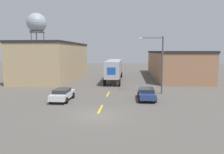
{
  "coord_description": "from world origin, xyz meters",
  "views": [
    {
      "loc": [
        2.82,
        -18.35,
        5.61
      ],
      "look_at": [
        0.32,
        12.07,
        1.94
      ],
      "focal_mm": 35.0,
      "sensor_mm": 36.0,
      "label": 1
    }
  ],
  "objects_px": {
    "semi_truck": "(114,68)",
    "water_tower": "(37,23)",
    "parked_car_right_near": "(147,93)",
    "parked_car_left_near": "(62,94)",
    "street_lamp": "(159,60)"
  },
  "relations": [
    {
      "from": "semi_truck",
      "to": "water_tower",
      "type": "distance_m",
      "value": 40.21
    },
    {
      "from": "parked_car_right_near",
      "to": "water_tower",
      "type": "distance_m",
      "value": 55.27
    },
    {
      "from": "semi_truck",
      "to": "parked_car_left_near",
      "type": "xyz_separation_m",
      "value": [
        -4.68,
        -16.92,
        -1.65
      ]
    },
    {
      "from": "semi_truck",
      "to": "street_lamp",
      "type": "distance_m",
      "value": 13.86
    },
    {
      "from": "parked_car_right_near",
      "to": "street_lamp",
      "type": "height_order",
      "value": "street_lamp"
    },
    {
      "from": "parked_car_right_near",
      "to": "water_tower",
      "type": "xyz_separation_m",
      "value": [
        -31.52,
        43.36,
        13.47
      ]
    },
    {
      "from": "parked_car_right_near",
      "to": "water_tower",
      "type": "relative_size",
      "value": 0.25
    },
    {
      "from": "parked_car_left_near",
      "to": "water_tower",
      "type": "height_order",
      "value": "water_tower"
    },
    {
      "from": "semi_truck",
      "to": "water_tower",
      "type": "relative_size",
      "value": 0.85
    },
    {
      "from": "semi_truck",
      "to": "water_tower",
      "type": "bearing_deg",
      "value": 133.42
    },
    {
      "from": "semi_truck",
      "to": "parked_car_right_near",
      "type": "relative_size",
      "value": 3.35
    },
    {
      "from": "semi_truck",
      "to": "parked_car_right_near",
      "type": "height_order",
      "value": "semi_truck"
    },
    {
      "from": "water_tower",
      "to": "street_lamp",
      "type": "height_order",
      "value": "water_tower"
    },
    {
      "from": "parked_car_left_near",
      "to": "parked_car_right_near",
      "type": "xyz_separation_m",
      "value": [
        9.54,
        1.25,
        0.0
      ]
    },
    {
      "from": "semi_truck",
      "to": "parked_car_right_near",
      "type": "xyz_separation_m",
      "value": [
        4.86,
        -15.68,
        -1.65
      ]
    }
  ]
}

